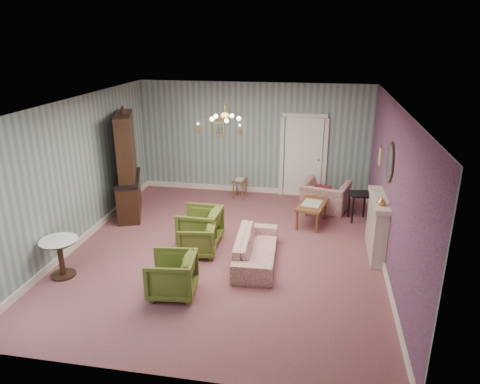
% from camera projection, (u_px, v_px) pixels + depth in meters
% --- Properties ---
extents(floor, '(7.00, 7.00, 0.00)m').
position_uv_depth(floor, '(226.00, 250.00, 8.86)').
color(floor, '#854D53').
rests_on(floor, ground).
extents(ceiling, '(7.00, 7.00, 0.00)m').
position_uv_depth(ceiling, '(225.00, 103.00, 7.88)').
color(ceiling, white).
rests_on(ceiling, ground).
extents(wall_back, '(6.00, 0.00, 6.00)m').
position_uv_depth(wall_back, '(254.00, 139.00, 11.61)').
color(wall_back, slate).
rests_on(wall_back, ground).
extents(wall_front, '(6.00, 0.00, 6.00)m').
position_uv_depth(wall_front, '(163.00, 275.00, 5.13)').
color(wall_front, slate).
rests_on(wall_front, ground).
extents(wall_left, '(0.00, 7.00, 7.00)m').
position_uv_depth(wall_left, '(78.00, 172.00, 8.87)').
color(wall_left, slate).
rests_on(wall_left, ground).
extents(wall_right, '(0.00, 7.00, 7.00)m').
position_uv_depth(wall_right, '(393.00, 190.00, 7.87)').
color(wall_right, slate).
rests_on(wall_right, ground).
extents(wall_right_floral, '(0.00, 7.00, 7.00)m').
position_uv_depth(wall_right_floral, '(392.00, 190.00, 7.87)').
color(wall_right_floral, '#A95475').
rests_on(wall_right_floral, ground).
extents(door, '(1.12, 0.12, 2.16)m').
position_uv_depth(door, '(303.00, 156.00, 11.48)').
color(door, white).
rests_on(door, floor).
extents(olive_chair_a, '(0.78, 0.82, 0.77)m').
position_uv_depth(olive_chair_a, '(172.00, 273.00, 7.26)').
color(olive_chair_a, '#536021').
rests_on(olive_chair_a, floor).
extents(olive_chair_b, '(0.73, 0.76, 0.70)m').
position_uv_depth(olive_chair_b, '(197.00, 237.00, 8.61)').
color(olive_chair_b, '#536021').
rests_on(olive_chair_b, floor).
extents(olive_chair_c, '(0.77, 0.82, 0.82)m').
position_uv_depth(olive_chair_c, '(200.00, 224.00, 9.04)').
color(olive_chair_c, '#536021').
rests_on(olive_chair_c, floor).
extents(sofa_chintz, '(0.63, 1.87, 0.72)m').
position_uv_depth(sofa_chintz, '(256.00, 244.00, 8.31)').
color(sofa_chintz, '#963C4A').
rests_on(sofa_chintz, floor).
extents(wingback_chair, '(1.21, 0.96, 0.93)m').
position_uv_depth(wingback_chair, '(325.00, 192.00, 10.73)').
color(wingback_chair, '#963C4A').
rests_on(wingback_chair, floor).
extents(dresser, '(1.02, 1.60, 2.52)m').
position_uv_depth(dresser, '(126.00, 163.00, 10.22)').
color(dresser, black).
rests_on(dresser, floor).
extents(fireplace, '(0.30, 1.40, 1.16)m').
position_uv_depth(fireplace, '(377.00, 226.00, 8.56)').
color(fireplace, beige).
rests_on(fireplace, floor).
extents(mantel_vase, '(0.15, 0.15, 0.15)m').
position_uv_depth(mantel_vase, '(382.00, 201.00, 7.97)').
color(mantel_vase, gold).
rests_on(mantel_vase, fireplace).
extents(oval_mirror, '(0.04, 0.76, 0.84)m').
position_uv_depth(oval_mirror, '(390.00, 162.00, 8.11)').
color(oval_mirror, white).
rests_on(oval_mirror, wall_right).
extents(framed_print, '(0.04, 0.34, 0.42)m').
position_uv_depth(framed_print, '(380.00, 156.00, 9.45)').
color(framed_print, gold).
rests_on(framed_print, wall_right).
extents(coffee_table, '(0.74, 1.08, 0.51)m').
position_uv_depth(coffee_table, '(311.00, 214.00, 9.99)').
color(coffee_table, brown).
rests_on(coffee_table, floor).
extents(side_table_black, '(0.51, 0.51, 0.66)m').
position_uv_depth(side_table_black, '(359.00, 207.00, 10.16)').
color(side_table_black, black).
rests_on(side_table_black, floor).
extents(pedestal_table, '(0.82, 0.82, 0.71)m').
position_uv_depth(pedestal_table, '(61.00, 258.00, 7.83)').
color(pedestal_table, black).
rests_on(pedestal_table, floor).
extents(nesting_table, '(0.37, 0.44, 0.54)m').
position_uv_depth(nesting_table, '(240.00, 188.00, 11.57)').
color(nesting_table, brown).
rests_on(nesting_table, floor).
extents(gilt_mirror_back, '(0.28, 0.06, 0.36)m').
position_uv_depth(gilt_mirror_back, '(219.00, 129.00, 11.64)').
color(gilt_mirror_back, gold).
rests_on(gilt_mirror_back, wall_back).
extents(sconce_left, '(0.16, 0.12, 0.30)m').
position_uv_depth(sconce_left, '(199.00, 128.00, 11.71)').
color(sconce_left, gold).
rests_on(sconce_left, wall_back).
extents(sconce_right, '(0.16, 0.12, 0.30)m').
position_uv_depth(sconce_right, '(240.00, 130.00, 11.53)').
color(sconce_right, gold).
rests_on(sconce_right, wall_back).
extents(chandelier, '(0.56, 0.56, 0.36)m').
position_uv_depth(chandelier, '(225.00, 118.00, 7.97)').
color(chandelier, gold).
rests_on(chandelier, ceiling).
extents(burgundy_cushion, '(0.41, 0.28, 0.39)m').
position_uv_depth(burgundy_cushion, '(323.00, 193.00, 10.60)').
color(burgundy_cushion, maroon).
rests_on(burgundy_cushion, wingback_chair).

